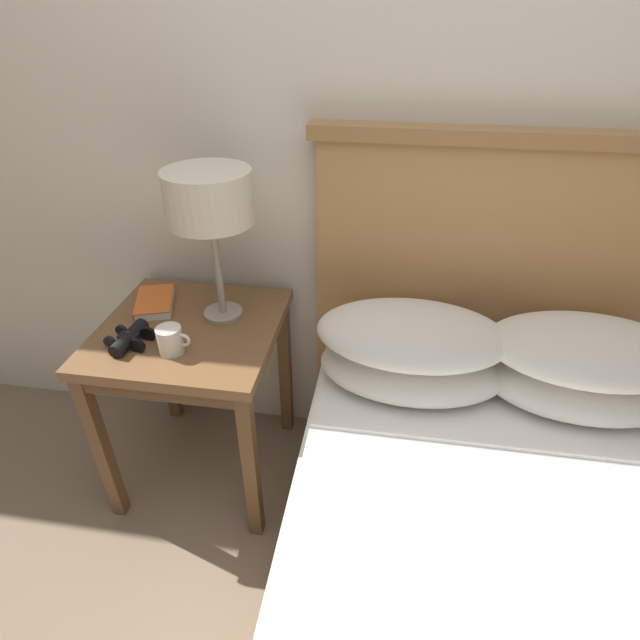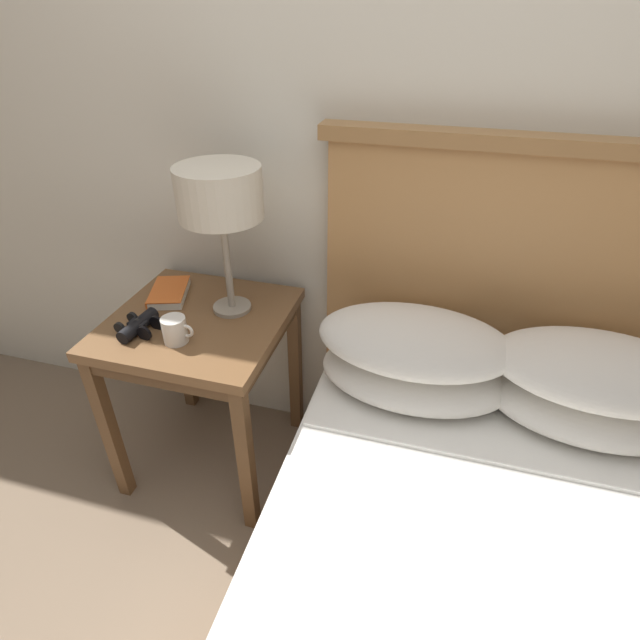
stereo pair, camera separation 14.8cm
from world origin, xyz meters
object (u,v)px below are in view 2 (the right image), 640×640
book_on_nightstand (169,293)px  coffee_mug (175,330)px  bed (481,598)px  binoculars_pair (139,325)px  nightstand (201,339)px  table_lamp (220,196)px

book_on_nightstand → coffee_mug: (0.17, -0.24, 0.03)m
bed → binoculars_pair: bearing=161.7°
nightstand → bed: bed is taller
book_on_nightstand → binoculars_pair: bearing=-84.0°
nightstand → coffee_mug: size_ratio=6.49×
table_lamp → coffee_mug: bearing=-111.0°
nightstand → table_lamp: size_ratio=1.36×
nightstand → coffee_mug: 0.19m
book_on_nightstand → binoculars_pair: binoculars_pair is taller
binoculars_pair → nightstand: bearing=41.5°
bed → binoculars_pair: bed is taller
coffee_mug → binoculars_pair: bearing=172.8°
bed → table_lamp: 1.31m
bed → coffee_mug: bed is taller
nightstand → book_on_nightstand: size_ratio=2.95×
nightstand → binoculars_pair: binoculars_pair is taller
table_lamp → binoculars_pair: 0.49m
bed → book_on_nightstand: size_ratio=8.16×
book_on_nightstand → coffee_mug: bearing=-55.3°
book_on_nightstand → coffee_mug: size_ratio=2.20×
table_lamp → coffee_mug: table_lamp is taller
bed → coffee_mug: (-0.98, 0.36, 0.40)m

